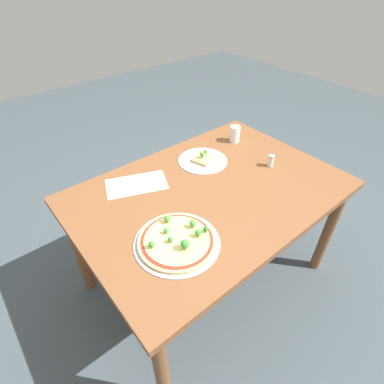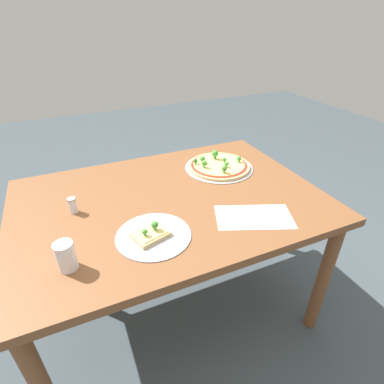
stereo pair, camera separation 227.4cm
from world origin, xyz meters
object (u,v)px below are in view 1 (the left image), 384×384
dining_table (209,202)px  pizza_tray_whole (177,241)px  pizza_tray_slice (203,159)px  drinking_cup (235,134)px  condiment_shaker (271,161)px

dining_table → pizza_tray_whole: pizza_tray_whole is taller
pizza_tray_whole → pizza_tray_slice: pizza_tray_whole is taller
dining_table → pizza_tray_whole: bearing=27.2°
drinking_cup → condiment_shaker: size_ratio=1.48×
drinking_cup → dining_table: bearing=30.8°
dining_table → condiment_shaker: 0.42m
pizza_tray_slice → condiment_shaker: size_ratio=4.12×
dining_table → pizza_tray_slice: pizza_tray_slice is taller
pizza_tray_whole → dining_table: bearing=-152.8°
pizza_tray_slice → pizza_tray_whole: bearing=39.0°
condiment_shaker → pizza_tray_slice: bearing=-48.2°
dining_table → drinking_cup: (-0.45, -0.27, 0.13)m
pizza_tray_whole → condiment_shaker: pizza_tray_whole is taller
dining_table → drinking_cup: 0.54m
drinking_cup → condiment_shaker: bearing=81.9°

